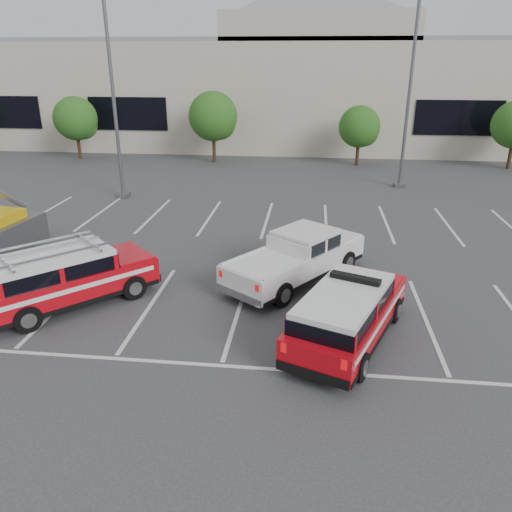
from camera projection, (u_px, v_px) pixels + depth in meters
The scene contains 11 objects.
ground at pixel (239, 311), 14.75m from camera, with size 120.00×120.00×0.00m, color #363638.
stall_markings at pixel (256, 255), 18.90m from camera, with size 23.00×15.00×0.01m, color silver.
convention_building at pixel (295, 85), 42.36m from camera, with size 60.00×16.99×13.20m.
tree_left at pixel (77, 120), 35.63m from camera, with size 3.07×3.07×4.42m.
tree_mid_left at pixel (215, 118), 34.47m from camera, with size 3.37×3.37×4.85m.
tree_mid_right at pixel (361, 128), 33.61m from camera, with size 2.77×2.77×3.99m.
light_pole_left at pixel (113, 96), 24.74m from camera, with size 0.90×0.60×10.24m.
light_pole_mid at pixel (409, 93), 26.83m from camera, with size 0.90×0.60×10.24m.
fire_chief_suv at pixel (348, 318), 12.92m from camera, with size 3.49×5.22×1.73m.
white_pickup at pixel (297, 262), 16.55m from camera, with size 4.70×5.47×1.66m.
ladder_suv at pixel (67, 281), 14.87m from camera, with size 4.80×4.89×1.94m.
Camera 1 is at (2.01, -12.95, 7.00)m, focal length 35.00 mm.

